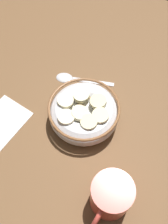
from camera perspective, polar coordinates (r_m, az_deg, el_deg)
name	(u,v)px	position (r cm, az deg, el deg)	size (l,w,h in cm)	color
ground_plane	(84,120)	(62.54, 0.00, -1.80)	(95.43, 95.43, 2.00)	brown
cereal_bowl	(84,112)	(59.09, -0.02, -0.07)	(15.65, 15.65, 6.22)	silver
spoon	(72,78)	(67.45, -2.57, 7.19)	(7.57, 14.22, 0.80)	silver
coffee_mug	(111,196)	(51.53, 5.65, -17.32)	(10.46, 7.69, 8.46)	#D84C3F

